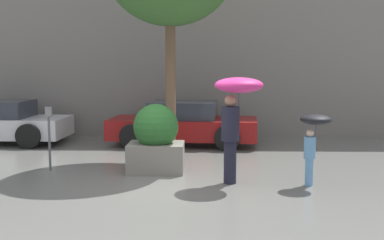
% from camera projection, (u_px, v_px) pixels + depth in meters
% --- Properties ---
extents(ground_plane, '(40.00, 40.00, 0.00)m').
position_uv_depth(ground_plane, '(154.00, 187.00, 8.69)').
color(ground_plane, slate).
extents(building_facade, '(18.00, 0.30, 6.00)m').
position_uv_depth(building_facade, '(175.00, 40.00, 14.81)').
color(building_facade, gray).
rests_on(building_facade, ground).
extents(planter_box, '(1.15, 0.93, 1.41)m').
position_uv_depth(planter_box, '(156.00, 140.00, 9.93)').
color(planter_box, gray).
rests_on(planter_box, ground).
extents(person_adult, '(0.89, 0.89, 1.98)m').
position_uv_depth(person_adult, '(236.00, 103.00, 8.81)').
color(person_adult, '#1E1E2D').
rests_on(person_adult, ground).
extents(person_child, '(0.57, 0.57, 1.31)m').
position_uv_depth(person_child, '(314.00, 132.00, 8.71)').
color(person_child, '#669ED1').
rests_on(person_child, ground).
extents(parked_car_near, '(4.20, 2.23, 1.21)m').
position_uv_depth(parked_car_near, '(183.00, 124.00, 13.41)').
color(parked_car_near, maroon).
rests_on(parked_car_near, ground).
extents(parking_meter, '(0.14, 0.14, 1.34)m').
position_uv_depth(parking_meter, '(49.00, 125.00, 10.01)').
color(parking_meter, '#595B60').
rests_on(parking_meter, ground).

